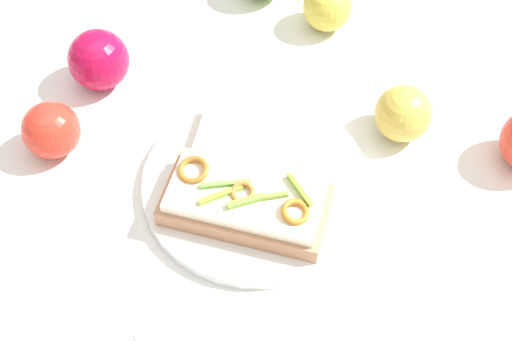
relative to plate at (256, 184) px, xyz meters
name	(u,v)px	position (x,y,z in m)	size (l,w,h in m)	color
ground_plane	(256,187)	(0.00, 0.00, -0.01)	(2.00, 2.00, 0.00)	white
plate	(256,184)	(0.00, 0.00, 0.00)	(0.27, 0.27, 0.02)	white
sandwich	(246,201)	(0.02, -0.04, 0.03)	(0.21, 0.16, 0.05)	tan
bread_slice_side	(266,147)	(-0.02, 0.04, 0.02)	(0.17, 0.09, 0.02)	#D1C18B
apple_1	(327,7)	(-0.11, 0.28, 0.03)	(0.07, 0.07, 0.07)	gold
apple_2	(51,130)	(-0.23, -0.12, 0.03)	(0.07, 0.07, 0.07)	red
apple_3	(97,61)	(-0.27, 0.00, 0.03)	(0.08, 0.08, 0.08)	#AF0D39
apple_4	(403,113)	(0.08, 0.18, 0.03)	(0.07, 0.07, 0.07)	gold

